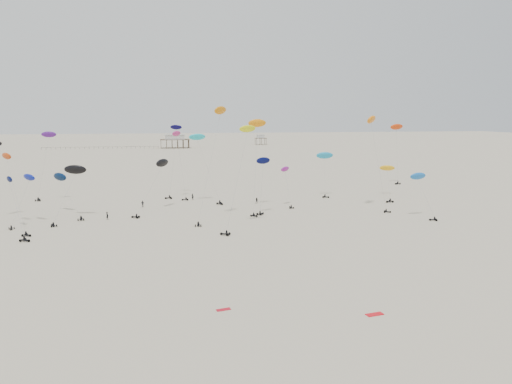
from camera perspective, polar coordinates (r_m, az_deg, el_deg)
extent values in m
plane|color=#C1B399|center=(221.67, -5.48, 2.57)|extent=(900.00, 900.00, 0.00)
cube|color=brown|center=(369.98, -9.27, 5.94)|extent=(21.00, 13.00, 0.30)
cube|color=silver|center=(369.90, -9.28, 6.21)|extent=(14.00, 8.40, 3.20)
cube|color=#B2B2AD|center=(369.83, -9.28, 6.48)|extent=(15.00, 9.00, 0.30)
cube|color=brown|center=(407.90, 0.54, 6.17)|extent=(9.00, 7.00, 0.30)
cube|color=silver|center=(407.84, 0.54, 6.36)|extent=(5.60, 4.20, 2.40)
cube|color=#B2B2AD|center=(407.78, 0.54, 6.55)|extent=(6.00, 4.50, 0.30)
cube|color=black|center=(372.39, -17.30, 4.95)|extent=(80.00, 0.10, 0.10)
cylinder|color=gray|center=(136.63, -5.44, 2.46)|extent=(0.03, 0.03, 18.47)
ellipsoid|color=#1DC7DA|center=(139.10, -6.74, 6.28)|extent=(5.10, 3.11, 2.35)
cylinder|color=gray|center=(151.88, -23.10, 2.57)|extent=(0.03, 0.03, 17.45)
ellipsoid|color=#551885|center=(151.55, -22.60, 6.10)|extent=(4.12, 1.74, 2.03)
cylinder|color=gray|center=(148.10, -8.62, 3.35)|extent=(0.03, 0.03, 23.49)
ellipsoid|color=#08043D|center=(154.39, -9.12, 7.32)|extent=(4.15, 3.09, 1.87)
cylinder|color=gray|center=(120.07, -25.32, -1.12)|extent=(0.03, 0.03, 12.22)
ellipsoid|color=#0C1BA0|center=(123.06, -24.50, 1.55)|extent=(4.02, 3.98, 1.99)
cylinder|color=gray|center=(124.02, -0.03, 2.73)|extent=(0.03, 0.03, 24.71)
ellipsoid|color=orange|center=(130.38, 0.13, 7.88)|extent=(5.12, 2.58, 2.42)
cylinder|color=gray|center=(120.93, 0.68, 0.51)|extent=(0.03, 0.03, 11.88)
ellipsoid|color=#050940|center=(121.59, 0.82, 3.61)|extent=(4.03, 2.43, 1.85)
cylinder|color=gray|center=(148.64, 7.91, 1.75)|extent=(0.03, 0.03, 11.55)
ellipsoid|color=#1B98CF|center=(150.55, 7.85, 4.17)|extent=(5.24, 2.58, 2.54)
cylinder|color=gray|center=(115.91, -25.72, -0.22)|extent=(0.03, 0.03, 20.75)
ellipsoid|color=#CC3F0E|center=(122.78, -26.62, 3.69)|extent=(3.43, 3.63, 1.80)
cylinder|color=gray|center=(127.43, -20.47, -0.63)|extent=(0.03, 0.03, 15.87)
ellipsoid|color=#04193C|center=(133.60, -21.50, 1.63)|extent=(4.60, 4.57, 2.35)
cylinder|color=gray|center=(122.83, 18.81, -0.67)|extent=(0.03, 0.03, 10.32)
ellipsoid|color=blue|center=(124.67, 18.01, 1.74)|extent=(4.55, 2.47, 2.17)
cylinder|color=gray|center=(111.70, -25.66, -1.68)|extent=(0.03, 0.03, 17.79)
ellipsoid|color=#040D3D|center=(118.49, -26.36, 1.33)|extent=(2.38, 3.11, 1.45)
cylinder|color=gray|center=(146.32, -9.51, 2.96)|extent=(0.03, 0.03, 17.68)
ellipsoid|color=#CB2F7C|center=(147.28, -9.09, 6.62)|extent=(3.46, 3.66, 1.82)
cylinder|color=gray|center=(181.40, 15.81, 4.01)|extent=(0.03, 0.03, 18.55)
ellipsoid|color=#E73D0C|center=(182.92, 15.77, 7.18)|extent=(5.61, 3.39, 2.62)
cylinder|color=gray|center=(129.86, 13.87, 2.93)|extent=(0.03, 0.03, 22.93)
ellipsoid|color=orange|center=(133.07, 13.04, 8.07)|extent=(5.22, 5.90, 2.71)
cylinder|color=gray|center=(121.18, -21.02, -0.57)|extent=(0.03, 0.03, 15.46)
ellipsoid|color=black|center=(125.95, -19.96, 2.43)|extent=(5.75, 3.34, 2.69)
cylinder|color=gray|center=(112.69, -5.31, 2.92)|extent=(0.03, 0.03, 26.38)
ellipsoid|color=orange|center=(117.61, -4.10, 9.30)|extent=(4.42, 4.80, 2.32)
cylinder|color=gray|center=(125.63, -12.06, 0.28)|extent=(0.03, 0.03, 17.61)
ellipsoid|color=black|center=(131.30, -10.67, 3.29)|extent=(4.39, 5.04, 2.43)
cylinder|color=gray|center=(103.93, -2.19, 1.37)|extent=(0.03, 0.03, 22.70)
ellipsoid|color=#E8EF14|center=(108.44, -0.98, 7.25)|extent=(4.50, 3.30, 2.04)
cylinder|color=gray|center=(131.12, 3.67, 0.41)|extent=(0.03, 0.03, 9.99)
ellipsoid|color=#9A1C98|center=(133.07, 3.33, 2.64)|extent=(3.62, 3.45, 1.76)
cylinder|color=gray|center=(149.26, 14.88, 0.84)|extent=(0.03, 0.03, 16.04)
ellipsoid|color=yellow|center=(156.05, 14.76, 2.67)|extent=(4.96, 3.74, 2.23)
imported|color=black|center=(120.59, -16.62, -3.02)|extent=(0.87, 0.93, 2.10)
imported|color=black|center=(136.39, 0.11, -1.30)|extent=(1.02, 0.74, 1.87)
imported|color=black|center=(134.18, -12.83, -1.69)|extent=(1.37, 1.14, 2.04)
imported|color=black|center=(143.28, -7.25, -0.88)|extent=(0.92, 0.90, 2.10)
cube|color=red|center=(63.84, 13.40, -13.48)|extent=(2.32, 1.26, 0.08)
cube|color=red|center=(63.73, -3.73, -13.29)|extent=(1.91, 1.07, 0.07)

